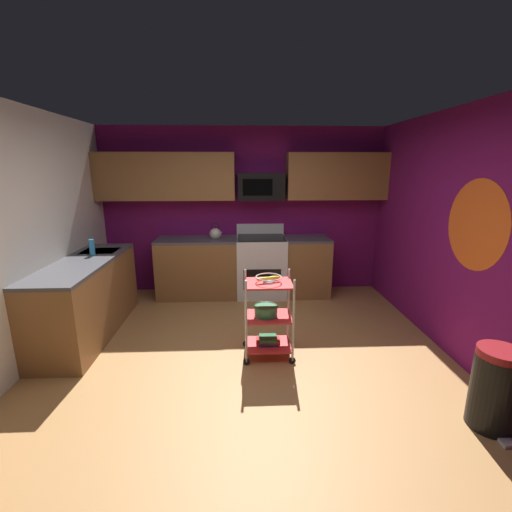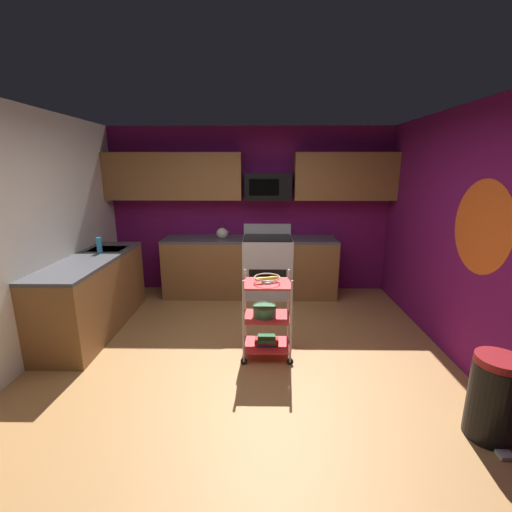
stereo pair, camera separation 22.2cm
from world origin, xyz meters
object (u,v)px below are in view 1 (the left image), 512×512
object	(u,v)px
mixing_bowl_large	(266,310)
kettle	(216,234)
microwave	(261,187)
rolling_cart	(268,316)
oven_range	(261,265)
book_stack	(268,340)
trash_can	(495,389)
fruit_bowl	(269,278)
dish_soap_bottle	(92,247)

from	to	relation	value
mixing_bowl_large	kettle	world-z (taller)	kettle
microwave	rolling_cart	world-z (taller)	microwave
microwave	oven_range	bearing A→B (deg)	-89.74
kettle	rolling_cart	bearing A→B (deg)	-70.53
book_stack	trash_can	bearing A→B (deg)	-34.68
oven_range	trash_can	world-z (taller)	oven_range
microwave	book_stack	size ratio (longest dim) A/B	2.71
fruit_bowl	oven_range	bearing A→B (deg)	88.93
microwave	book_stack	distance (m)	2.51
microwave	book_stack	world-z (taller)	microwave
fruit_bowl	book_stack	xyz separation A→B (m)	(0.00, 0.00, -0.70)
microwave	dish_soap_bottle	bearing A→B (deg)	-153.08
rolling_cart	fruit_bowl	size ratio (longest dim) A/B	3.36
book_stack	fruit_bowl	bearing A→B (deg)	-153.43
trash_can	dish_soap_bottle	bearing A→B (deg)	151.67
fruit_bowl	trash_can	bearing A→B (deg)	-34.68
microwave	kettle	bearing A→B (deg)	-171.20
kettle	trash_can	size ratio (longest dim) A/B	0.40
oven_range	microwave	size ratio (longest dim) A/B	1.57
trash_can	oven_range	bearing A→B (deg)	118.17
fruit_bowl	mixing_bowl_large	size ratio (longest dim) A/B	1.08
microwave	rolling_cart	distance (m)	2.35
book_stack	kettle	xyz separation A→B (m)	(-0.67, 1.88, 0.83)
mixing_bowl_large	dish_soap_bottle	size ratio (longest dim) A/B	1.26
oven_range	book_stack	distance (m)	1.91
mixing_bowl_large	dish_soap_bottle	world-z (taller)	dish_soap_bottle
microwave	kettle	distance (m)	1.00
oven_range	trash_can	bearing A→B (deg)	-61.83
microwave	dish_soap_bottle	size ratio (longest dim) A/B	3.50
mixing_bowl_large	kettle	xyz separation A→B (m)	(-0.64, 1.88, 0.48)
oven_range	microwave	distance (m)	1.23
book_stack	trash_can	distance (m)	2.03
fruit_bowl	mixing_bowl_large	world-z (taller)	fruit_bowl
rolling_cart	kettle	bearing A→B (deg)	109.47
microwave	dish_soap_bottle	xyz separation A→B (m)	(-2.16, -1.10, -0.68)
dish_soap_bottle	book_stack	bearing A→B (deg)	-22.77
rolling_cart	mixing_bowl_large	distance (m)	0.07
book_stack	oven_range	bearing A→B (deg)	88.93
kettle	dish_soap_bottle	bearing A→B (deg)	-145.90
mixing_bowl_large	fruit_bowl	bearing A→B (deg)	0.00
microwave	rolling_cart	size ratio (longest dim) A/B	0.77
microwave	kettle	world-z (taller)	microwave
trash_can	book_stack	bearing A→B (deg)	145.32
rolling_cart	mixing_bowl_large	world-z (taller)	rolling_cart
oven_range	microwave	world-z (taller)	microwave
fruit_bowl	kettle	xyz separation A→B (m)	(-0.67, 1.88, 0.12)
mixing_bowl_large	dish_soap_bottle	xyz separation A→B (m)	(-2.10, 0.89, 0.50)
kettle	trash_can	xyz separation A→B (m)	(2.33, -3.03, -0.67)
kettle	fruit_bowl	bearing A→B (deg)	-70.53
kettle	dish_soap_bottle	size ratio (longest dim) A/B	1.32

